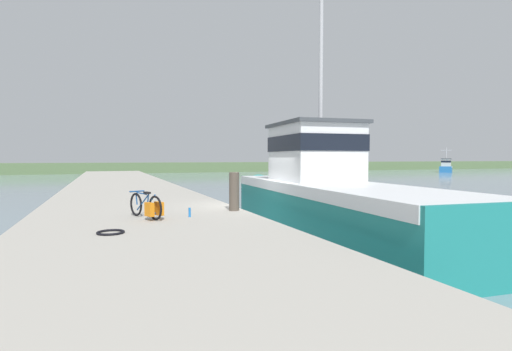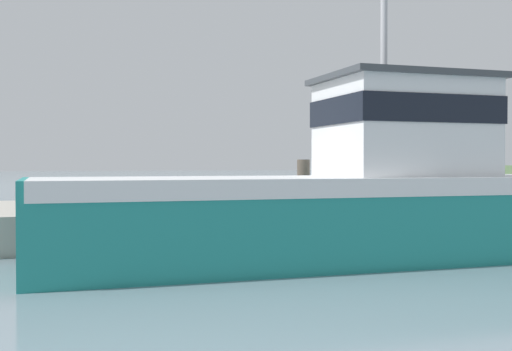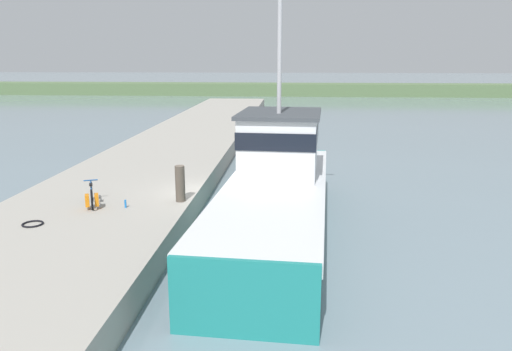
{
  "view_description": "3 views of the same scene",
  "coord_description": "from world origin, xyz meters",
  "px_view_note": "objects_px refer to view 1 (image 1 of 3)",
  "views": [
    {
      "loc": [
        -4.72,
        -12.77,
        2.49
      ],
      "look_at": [
        -0.24,
        -1.01,
        1.93
      ],
      "focal_mm": 28.0,
      "sensor_mm": 36.0,
      "label": 1
    },
    {
      "loc": [
        13.4,
        -7.99,
        1.94
      ],
      "look_at": [
        0.78,
        -2.94,
        1.69
      ],
      "focal_mm": 45.0,
      "sensor_mm": 36.0,
      "label": 2
    },
    {
      "loc": [
        2.7,
        -16.51,
        5.49
      ],
      "look_at": [
        1.4,
        0.77,
        1.34
      ],
      "focal_mm": 35.0,
      "sensor_mm": 36.0,
      "label": 3
    }
  ],
  "objects_px": {
    "mooring_post": "(234,191)",
    "water_bottle_by_bike": "(190,212)",
    "fishing_boat_main": "(324,192)",
    "bicycle_touring": "(148,206)",
    "boat_orange_near": "(446,167)"
  },
  "relations": [
    {
      "from": "boat_orange_near",
      "to": "water_bottle_by_bike",
      "type": "distance_m",
      "value": 68.18
    },
    {
      "from": "mooring_post",
      "to": "water_bottle_by_bike",
      "type": "bearing_deg",
      "value": -151.53
    },
    {
      "from": "bicycle_touring",
      "to": "water_bottle_by_bike",
      "type": "bearing_deg",
      "value": -26.55
    },
    {
      "from": "water_bottle_by_bike",
      "to": "mooring_post",
      "type": "bearing_deg",
      "value": 28.47
    },
    {
      "from": "fishing_boat_main",
      "to": "water_bottle_by_bike",
      "type": "height_order",
      "value": "fishing_boat_main"
    },
    {
      "from": "fishing_boat_main",
      "to": "boat_orange_near",
      "type": "distance_m",
      "value": 64.02
    },
    {
      "from": "boat_orange_near",
      "to": "bicycle_touring",
      "type": "relative_size",
      "value": 3.02
    },
    {
      "from": "fishing_boat_main",
      "to": "water_bottle_by_bike",
      "type": "relative_size",
      "value": 54.83
    },
    {
      "from": "boat_orange_near",
      "to": "mooring_post",
      "type": "height_order",
      "value": "boat_orange_near"
    },
    {
      "from": "bicycle_touring",
      "to": "water_bottle_by_bike",
      "type": "xyz_separation_m",
      "value": [
        1.11,
        -0.08,
        -0.2
      ]
    },
    {
      "from": "fishing_boat_main",
      "to": "mooring_post",
      "type": "height_order",
      "value": "fishing_boat_main"
    },
    {
      "from": "mooring_post",
      "to": "fishing_boat_main",
      "type": "bearing_deg",
      "value": -1.36
    },
    {
      "from": "boat_orange_near",
      "to": "water_bottle_by_bike",
      "type": "relative_size",
      "value": 18.82
    },
    {
      "from": "bicycle_touring",
      "to": "mooring_post",
      "type": "xyz_separation_m",
      "value": [
        2.68,
        0.78,
        0.27
      ]
    },
    {
      "from": "mooring_post",
      "to": "water_bottle_by_bike",
      "type": "height_order",
      "value": "mooring_post"
    }
  ]
}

